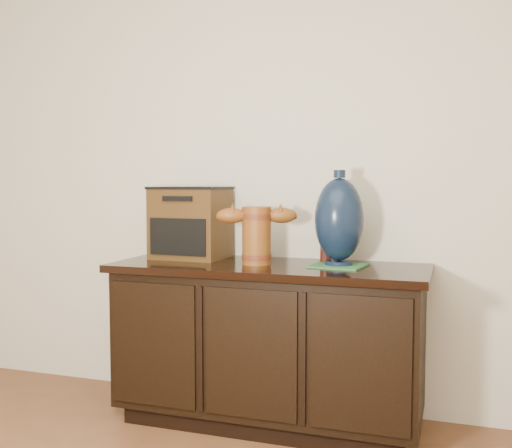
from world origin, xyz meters
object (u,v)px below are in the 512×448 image
(sideboard, at_px, (268,342))
(terracotta_vessel, at_px, (257,232))
(spray_can, at_px, (326,247))
(tv_radio, at_px, (191,223))
(lamp_base, at_px, (339,220))

(sideboard, xyz_separation_m, terracotta_vessel, (-0.05, -0.02, 0.52))
(terracotta_vessel, relative_size, spray_can, 2.42)
(terracotta_vessel, height_order, tv_radio, tv_radio)
(sideboard, height_order, tv_radio, tv_radio)
(lamp_base, bearing_deg, tv_radio, 175.93)
(lamp_base, height_order, spray_can, lamp_base)
(sideboard, xyz_separation_m, tv_radio, (-0.44, 0.10, 0.55))
(spray_can, bearing_deg, terracotta_vessel, -154.75)
(tv_radio, bearing_deg, terracotta_vessel, -14.50)
(tv_radio, xyz_separation_m, spray_can, (0.68, 0.03, -0.10))
(terracotta_vessel, xyz_separation_m, lamp_base, (0.37, 0.06, 0.06))
(sideboard, relative_size, terracotta_vessel, 3.90)
(tv_radio, xyz_separation_m, lamp_base, (0.76, -0.05, 0.03))
(spray_can, bearing_deg, lamp_base, -45.79)
(sideboard, distance_m, terracotta_vessel, 0.52)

